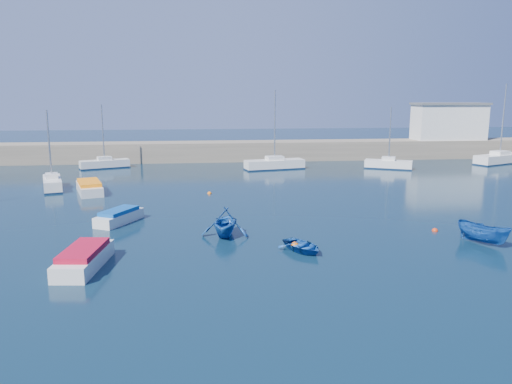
{
  "coord_description": "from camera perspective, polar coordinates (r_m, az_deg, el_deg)",
  "views": [
    {
      "loc": [
        -5.75,
        -23.3,
        9.1
      ],
      "look_at": [
        -1.58,
        14.63,
        1.6
      ],
      "focal_mm": 35.0,
      "sensor_mm": 36.0,
      "label": 1
    }
  ],
  "objects": [
    {
      "name": "sailboat_3",
      "position": [
        52.41,
        -22.26,
        0.97
      ],
      "size": [
        3.19,
        5.9,
        7.63
      ],
      "rotation": [
        0.0,
        0.0,
        0.3
      ],
      "color": "silver",
      "rests_on": "ground"
    },
    {
      "name": "sailboat_6",
      "position": [
        61.6,
        2.13,
        3.22
      ],
      "size": [
        7.61,
        3.57,
        9.6
      ],
      "rotation": [
        0.0,
        0.0,
        1.79
      ],
      "color": "silver",
      "rests_on": "ground"
    },
    {
      "name": "sailboat_7",
      "position": [
        64.03,
        14.9,
        3.12
      ],
      "size": [
        5.8,
        3.95,
        7.61
      ],
      "rotation": [
        0.0,
        0.0,
        1.11
      ],
      "color": "silver",
      "rests_on": "ground"
    },
    {
      "name": "sailboat_8",
      "position": [
        74.1,
        26.07,
        3.46
      ],
      "size": [
        8.23,
        5.34,
        10.44
      ],
      "rotation": [
        0.0,
        0.0,
        1.99
      ],
      "color": "silver",
      "rests_on": "ground"
    },
    {
      "name": "buoy_1",
      "position": [
        35.93,
        19.76,
        -4.23
      ],
      "size": [
        0.42,
        0.42,
        0.42
      ],
      "primitive_type": "sphere",
      "color": "red",
      "rests_on": "ground"
    },
    {
      "name": "dinghy_center",
      "position": [
        29.65,
        5.33,
        -6.18
      ],
      "size": [
        3.24,
        3.63,
        0.62
      ],
      "primitive_type": "imported",
      "rotation": [
        0.0,
        0.0,
        0.46
      ],
      "color": "#164897",
      "rests_on": "ground"
    },
    {
      "name": "ground",
      "position": [
        25.67,
        7.19,
        -9.74
      ],
      "size": [
        220.0,
        220.0,
        0.0
      ],
      "primitive_type": "plane",
      "color": "#0B2233",
      "rests_on": "ground"
    },
    {
      "name": "motorboat_2",
      "position": [
        49.23,
        -18.51,
        0.52
      ],
      "size": [
        3.52,
        5.85,
        1.14
      ],
      "rotation": [
        0.0,
        0.0,
        0.31
      ],
      "color": "silver",
      "rests_on": "ground"
    },
    {
      "name": "motorboat_0",
      "position": [
        28.28,
        -19.07,
        -7.16
      ],
      "size": [
        2.36,
        5.23,
        1.13
      ],
      "rotation": [
        0.0,
        0.0,
        -0.12
      ],
      "color": "silver",
      "rests_on": "ground"
    },
    {
      "name": "dinghy_left",
      "position": [
        32.52,
        -3.53,
        -3.44
      ],
      "size": [
        3.73,
        4.11,
        1.88
      ],
      "primitive_type": "imported",
      "rotation": [
        0.0,
        0.0,
        -0.2
      ],
      "color": "#164897",
      "rests_on": "ground"
    },
    {
      "name": "dinghy_right",
      "position": [
        33.9,
        24.54,
        -4.32
      ],
      "size": [
        2.82,
        3.65,
        1.33
      ],
      "primitive_type": "imported",
      "rotation": [
        0.0,
        0.0,
        0.51
      ],
      "color": "#164897",
      "rests_on": "ground"
    },
    {
      "name": "motorboat_1",
      "position": [
        37.19,
        -15.37,
        -2.7
      ],
      "size": [
        3.19,
        4.29,
        1.01
      ],
      "rotation": [
        0.0,
        0.0,
        -0.49
      ],
      "color": "silver",
      "rests_on": "ground"
    },
    {
      "name": "sailboat_5",
      "position": [
        65.14,
        -16.9,
        3.12
      ],
      "size": [
        6.13,
        3.75,
        7.87
      ],
      "rotation": [
        0.0,
        0.0,
        1.95
      ],
      "color": "silver",
      "rests_on": "ground"
    },
    {
      "name": "harbor_office",
      "position": [
        78.08,
        21.17,
        7.44
      ],
      "size": [
        10.0,
        4.0,
        5.0
      ],
      "primitive_type": "cube",
      "color": "silver",
      "rests_on": "back_wall"
    },
    {
      "name": "back_wall",
      "position": [
        69.98,
        -1.53,
        4.72
      ],
      "size": [
        96.0,
        4.5,
        2.6
      ],
      "primitive_type": "cube",
      "color": "#756B59",
      "rests_on": "ground"
    },
    {
      "name": "buoy_3",
      "position": [
        46.59,
        -5.33,
        -0.19
      ],
      "size": [
        0.4,
        0.4,
        0.4
      ],
      "primitive_type": "sphere",
      "color": "orange",
      "rests_on": "ground"
    },
    {
      "name": "buoy_0",
      "position": [
        30.75,
        4.44,
        -6.13
      ],
      "size": [
        0.5,
        0.5,
        0.5
      ],
      "primitive_type": "sphere",
      "color": "orange",
      "rests_on": "ground"
    }
  ]
}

